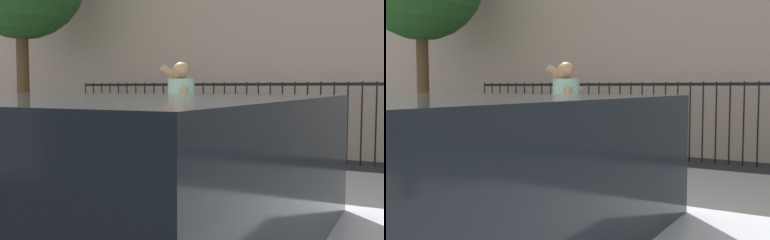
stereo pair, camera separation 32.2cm
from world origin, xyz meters
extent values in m
cube|color=gray|center=(0.00, 2.20, 0.07)|extent=(28.00, 4.40, 0.15)
cube|color=black|center=(0.00, 5.90, 1.55)|extent=(12.00, 0.04, 0.06)
cylinder|color=black|center=(-6.00, 5.90, 0.80)|extent=(0.03, 0.03, 1.60)
cylinder|color=black|center=(-5.74, 5.90, 0.80)|extent=(0.03, 0.03, 1.60)
cylinder|color=black|center=(-5.49, 5.90, 0.80)|extent=(0.03, 0.03, 1.60)
cylinder|color=black|center=(-5.23, 5.90, 0.80)|extent=(0.03, 0.03, 1.60)
cylinder|color=black|center=(-4.98, 5.90, 0.80)|extent=(0.03, 0.03, 1.60)
cylinder|color=black|center=(-4.72, 5.90, 0.80)|extent=(0.03, 0.03, 1.60)
cylinder|color=black|center=(-4.47, 5.90, 0.80)|extent=(0.03, 0.03, 1.60)
cylinder|color=black|center=(-4.21, 5.90, 0.80)|extent=(0.03, 0.03, 1.60)
cylinder|color=black|center=(-3.96, 5.90, 0.80)|extent=(0.03, 0.03, 1.60)
cylinder|color=black|center=(-3.70, 5.90, 0.80)|extent=(0.03, 0.03, 1.60)
cylinder|color=black|center=(-3.45, 5.90, 0.80)|extent=(0.03, 0.03, 1.60)
cylinder|color=black|center=(-3.19, 5.90, 0.80)|extent=(0.03, 0.03, 1.60)
cylinder|color=black|center=(-2.94, 5.90, 0.80)|extent=(0.03, 0.03, 1.60)
cylinder|color=black|center=(-2.68, 5.90, 0.80)|extent=(0.03, 0.03, 1.60)
cylinder|color=black|center=(-2.43, 5.90, 0.80)|extent=(0.03, 0.03, 1.60)
cylinder|color=black|center=(-2.17, 5.90, 0.80)|extent=(0.03, 0.03, 1.60)
cylinder|color=black|center=(-1.91, 5.90, 0.80)|extent=(0.03, 0.03, 1.60)
cylinder|color=black|center=(-1.66, 5.90, 0.80)|extent=(0.03, 0.03, 1.60)
cylinder|color=black|center=(-1.40, 5.90, 0.80)|extent=(0.03, 0.03, 1.60)
cylinder|color=black|center=(-1.15, 5.90, 0.80)|extent=(0.03, 0.03, 1.60)
cylinder|color=black|center=(-0.89, 5.90, 0.80)|extent=(0.03, 0.03, 1.60)
cylinder|color=black|center=(-0.64, 5.90, 0.80)|extent=(0.03, 0.03, 1.60)
cylinder|color=black|center=(-0.38, 5.90, 0.80)|extent=(0.03, 0.03, 1.60)
cylinder|color=black|center=(-0.13, 5.90, 0.80)|extent=(0.03, 0.03, 1.60)
cylinder|color=black|center=(0.13, 5.90, 0.80)|extent=(0.03, 0.03, 1.60)
cylinder|color=black|center=(0.38, 5.90, 0.80)|extent=(0.03, 0.03, 1.60)
cylinder|color=black|center=(0.64, 5.90, 0.80)|extent=(0.03, 0.03, 1.60)
cylinder|color=black|center=(0.89, 5.90, 0.80)|extent=(0.03, 0.03, 1.60)
cube|color=black|center=(0.35, -1.78, 1.17)|extent=(2.00, 1.60, 0.55)
cylinder|color=#936B4C|center=(-1.14, 1.99, 0.53)|extent=(0.15, 0.15, 0.75)
cylinder|color=#936B4C|center=(-1.01, 1.84, 0.53)|extent=(0.15, 0.15, 0.75)
cylinder|color=gray|center=(-1.08, 1.91, 1.25)|extent=(0.48, 0.48, 0.69)
sphere|color=#936B4C|center=(-1.08, 1.91, 1.70)|extent=(0.21, 0.21, 0.21)
cylinder|color=#936B4C|center=(-1.21, 2.07, 1.59)|extent=(0.43, 0.38, 0.37)
cylinder|color=#936B4C|center=(-0.95, 1.76, 1.23)|extent=(0.09, 0.09, 0.52)
cube|color=black|center=(-1.13, 2.07, 1.68)|extent=(0.05, 0.06, 0.15)
cube|color=brown|center=(-0.91, 1.71, 1.15)|extent=(0.30, 0.32, 0.34)
cube|color=brown|center=(-3.65, 3.43, 0.60)|extent=(1.60, 0.45, 0.05)
cube|color=brown|center=(-3.65, 3.23, 0.88)|extent=(1.60, 0.06, 0.44)
cube|color=#333338|center=(-4.35, 3.43, 0.35)|extent=(0.08, 0.41, 0.40)
cube|color=#333338|center=(-2.95, 3.43, 0.35)|extent=(0.08, 0.41, 0.40)
cylinder|color=#4C3823|center=(-6.72, 4.55, 1.64)|extent=(0.28, 0.28, 3.28)
camera|label=1|loc=(1.65, -3.13, 1.48)|focal=42.27mm
camera|label=2|loc=(1.93, -2.97, 1.48)|focal=42.27mm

